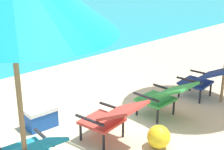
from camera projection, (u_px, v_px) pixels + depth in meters
name	position (u px, v px, depth m)	size (l,w,h in m)	color
ground_plane	(4.00, 67.00, 7.83)	(40.00, 40.00, 0.00)	#CCB78E
lounge_chair_far_left	(30.00, 150.00, 3.67)	(0.62, 0.92, 0.68)	teal
lounge_chair_near_left	(112.00, 116.00, 4.46)	(0.66, 0.94, 0.68)	red
lounge_chair_near_right	(165.00, 95.00, 5.16)	(0.57, 0.89, 0.68)	#338E3D
lounge_chair_far_right	(205.00, 78.00, 5.88)	(0.63, 0.93, 0.68)	navy
beach_ball	(159.00, 137.00, 4.42)	(0.32, 0.32, 0.32)	yellow
cooler_box	(40.00, 117.00, 4.97)	(0.49, 0.35, 0.32)	#194CA5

